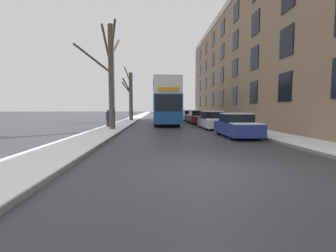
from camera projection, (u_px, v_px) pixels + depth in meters
name	position (u px, v px, depth m)	size (l,w,h in m)	color
ground_plane	(218.00, 169.00, 6.19)	(320.00, 320.00, 0.00)	#38383D
sidewalk_left	(142.00, 115.00, 58.64)	(2.24, 130.00, 0.16)	slate
sidewalk_right	(181.00, 115.00, 59.25)	(2.24, 130.00, 0.16)	slate
terrace_facade_right	(268.00, 62.00, 24.95)	(9.10, 40.35, 13.72)	#8C7056
bare_tree_left_0	(111.00, 74.00, 16.66)	(3.01, 4.04, 7.87)	#4C4238
bare_tree_left_1	(130.00, 95.00, 30.38)	(1.51, 2.02, 7.52)	#4C4238
double_decker_bus	(165.00, 101.00, 24.72)	(2.58, 11.25, 4.59)	#194C99
parked_car_0	(237.00, 126.00, 13.29)	(1.69, 4.00, 1.42)	navy
parked_car_1	(212.00, 120.00, 19.01)	(1.69, 4.50, 1.52)	silver
parked_car_2	(197.00, 118.00, 25.64)	(1.75, 4.57, 1.51)	maroon
parked_car_3	(189.00, 116.00, 31.82)	(1.70, 4.42, 1.53)	slate
pedestrian_left_sidewalk	(108.00, 118.00, 19.07)	(0.36, 0.36, 1.65)	#4C4742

